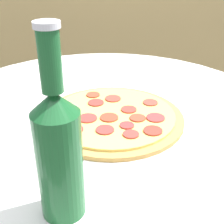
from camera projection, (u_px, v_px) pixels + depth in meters
table at (104, 167)px, 0.89m from camera, size 0.95×0.95×0.72m
fence_panel at (107, 25)px, 1.72m from camera, size 1.59×0.04×1.43m
pizza at (112, 117)px, 0.75m from camera, size 0.34×0.34×0.02m
beer_bottle at (59, 151)px, 0.44m from camera, size 0.07×0.07×0.29m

